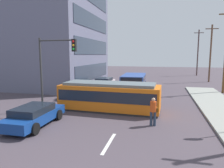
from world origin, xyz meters
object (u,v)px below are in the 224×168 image
Objects in this scene: pedestrian_crossing at (153,110)px; utility_pole_distant at (198,52)px; city_bus at (134,81)px; utility_pole_far at (211,52)px; parked_sedan_furthest at (104,82)px; streetcar_tram at (110,96)px; parked_sedan_mid at (34,115)px; traffic_light_mast at (54,61)px; parked_sedan_far at (78,91)px.

utility_pole_distant is (7.17, 32.22, 3.70)m from pedestrian_crossing.
utility_pole_far is (10.20, 9.82, 3.41)m from city_bus.
parked_sedan_furthest is 0.49× the size of utility_pole_distant.
streetcar_tram is 1.72× the size of parked_sedan_furthest.
parked_sedan_mid is at bearing -127.98° from streetcar_tram.
parked_sedan_furthest is at bearing 89.99° from parked_sedan_mid.
parked_sedan_mid is 4.26m from traffic_light_mast.
utility_pole_distant is at bearing 53.35° from parked_sedan_furthest.
utility_pole_far is (7.41, 22.14, 3.50)m from pedestrian_crossing.
parked_sedan_furthest is at bearing 83.45° from parked_sedan_far.
utility_pole_far is 0.95× the size of utility_pole_distant.
pedestrian_crossing is at bearing -40.26° from streetcar_tram.
traffic_light_mast is at bearing -91.04° from parked_sedan_furthest.
streetcar_tram is 22.36m from utility_pole_far.
pedestrian_crossing is at bearing -77.25° from city_bus.
utility_pole_far is at bearing 43.91° from city_bus.
parked_sedan_mid is 1.06× the size of parked_sedan_far.
parked_sedan_furthest is 17.00m from utility_pole_far.
parked_sedan_mid is 36.78m from utility_pole_distant.
traffic_light_mast is (-6.97, 1.35, 2.75)m from pedestrian_crossing.
parked_sedan_mid is at bearing -85.75° from traffic_light_mast.
utility_pole_far is at bearing -88.62° from utility_pole_distant.
utility_pole_far reaches higher than city_bus.
parked_sedan_far is (-4.20, 3.96, -0.46)m from streetcar_tram.
traffic_light_mast is at bearing -84.16° from parked_sedan_far.
pedestrian_crossing is at bearing -42.00° from parked_sedan_far.
city_bus is 4.16m from parked_sedan_furthest.
streetcar_tram reaches higher than parked_sedan_far.
streetcar_tram reaches higher than pedestrian_crossing.
parked_sedan_furthest is at bearing 163.00° from city_bus.
city_bus is at bearing 102.75° from pedestrian_crossing.
city_bus is at bearing 49.55° from parked_sedan_far.
pedestrian_crossing is at bearing -10.95° from traffic_light_mast.
parked_sedan_far is 6.26m from traffic_light_mast.
parked_sedan_mid is 0.82× the size of traffic_light_mast.
parked_sedan_far is 0.46× the size of utility_pole_distant.
streetcar_tram is 1.72× the size of parked_sedan_mid.
parked_sedan_mid is 0.49× the size of utility_pole_distant.
city_bus is 1.35× the size of parked_sedan_far.
traffic_light_mast is at bearing -114.59° from utility_pole_distant.
traffic_light_mast reaches higher than parked_sedan_mid.
streetcar_tram is 0.84× the size of utility_pole_distant.
parked_sedan_far is at bearing -134.17° from utility_pole_far.
city_bus is at bearing 74.11° from parked_sedan_mid.
streetcar_tram is 5.59m from parked_sedan_mid.
parked_sedan_furthest is 0.51× the size of utility_pole_far.
parked_sedan_furthest is 23.64m from utility_pole_distant.
city_bus is 14.56m from utility_pole_far.
traffic_light_mast reaches higher than streetcar_tram.
traffic_light_mast is at bearing -124.66° from utility_pole_far.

